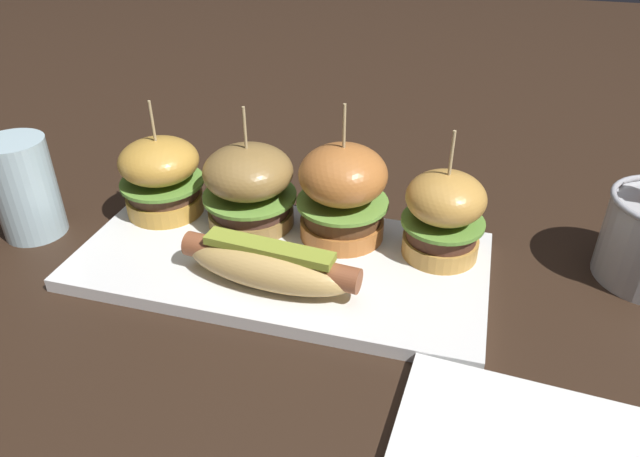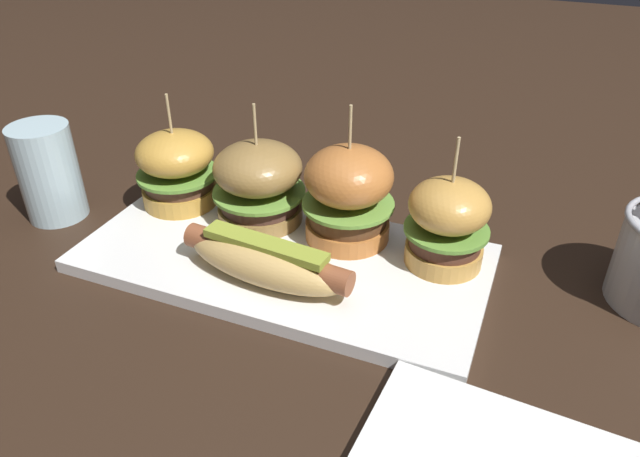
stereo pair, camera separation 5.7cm
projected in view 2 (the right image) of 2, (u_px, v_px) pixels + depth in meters
ground_plane at (283, 264)px, 0.62m from camera, size 3.00×3.00×0.00m
platter_main at (283, 258)px, 0.61m from camera, size 0.42×0.20×0.01m
hot_dog at (266, 260)px, 0.56m from camera, size 0.18×0.07×0.04m
slider_far_left at (177, 168)px, 0.68m from camera, size 0.09×0.09×0.13m
slider_center_left at (259, 182)px, 0.64m from camera, size 0.10×0.10×0.14m
slider_center_right at (348, 194)px, 0.61m from camera, size 0.10×0.10×0.15m
slider_far_right at (447, 223)px, 0.57m from camera, size 0.08×0.08×0.14m
water_glass at (49, 172)px, 0.67m from camera, size 0.07×0.07×0.11m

